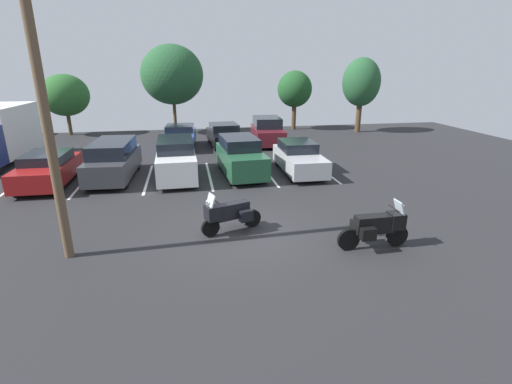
# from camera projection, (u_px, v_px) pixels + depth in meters

# --- Properties ---
(ground) EXTENTS (44.00, 44.00, 0.10)m
(ground) POSITION_uv_depth(u_px,v_px,m) (240.00, 235.00, 12.47)
(ground) COLOR #262628
(motorcycle_touring) EXTENTS (2.08, 1.14, 1.43)m
(motorcycle_touring) POSITION_uv_depth(u_px,v_px,m) (229.00, 213.00, 12.40)
(motorcycle_touring) COLOR black
(motorcycle_touring) RESTS_ON ground
(motorcycle_second) EXTENTS (2.26, 0.92, 1.47)m
(motorcycle_second) POSITION_uv_depth(u_px,v_px,m) (377.00, 226.00, 11.32)
(motorcycle_second) COLOR black
(motorcycle_second) RESTS_ON ground
(parking_stripes) EXTENTS (15.00, 5.15, 0.01)m
(parking_stripes) POSITION_uv_depth(u_px,v_px,m) (179.00, 177.00, 18.76)
(parking_stripes) COLOR silver
(parking_stripes) RESTS_ON ground
(car_red) EXTENTS (1.99, 4.44, 1.47)m
(car_red) POSITION_uv_depth(u_px,v_px,m) (48.00, 169.00, 17.35)
(car_red) COLOR maroon
(car_red) RESTS_ON ground
(car_charcoal) EXTENTS (2.10, 4.98, 1.83)m
(car_charcoal) POSITION_uv_depth(u_px,v_px,m) (113.00, 160.00, 18.27)
(car_charcoal) COLOR #38383D
(car_charcoal) RESTS_ON ground
(car_white) EXTENTS (1.90, 4.82, 1.90)m
(car_white) POSITION_uv_depth(u_px,v_px,m) (176.00, 159.00, 18.41)
(car_white) COLOR white
(car_white) RESTS_ON ground
(car_green) EXTENTS (2.12, 4.54, 1.88)m
(car_green) POSITION_uv_depth(u_px,v_px,m) (241.00, 157.00, 18.88)
(car_green) COLOR #235638
(car_green) RESTS_ON ground
(car_silver) EXTENTS (1.84, 4.59, 1.56)m
(car_silver) POSITION_uv_depth(u_px,v_px,m) (299.00, 158.00, 19.37)
(car_silver) COLOR #B7B7BC
(car_silver) RESTS_ON ground
(car_far_blue) EXTENTS (2.22, 4.38, 1.48)m
(car_far_blue) POSITION_uv_depth(u_px,v_px,m) (180.00, 137.00, 25.12)
(car_far_blue) COLOR #2D519E
(car_far_blue) RESTS_ON ground
(car_far_black) EXTENTS (2.22, 4.41, 1.49)m
(car_far_black) POSITION_uv_depth(u_px,v_px,m) (224.00, 135.00, 25.79)
(car_far_black) COLOR black
(car_far_black) RESTS_ON ground
(car_far_maroon) EXTENTS (2.17, 4.48, 1.85)m
(car_far_maroon) POSITION_uv_depth(u_px,v_px,m) (267.00, 131.00, 26.22)
(car_far_maroon) COLOR maroon
(car_far_maroon) RESTS_ON ground
(utility_pole) EXTENTS (0.55, 1.78, 9.22)m
(utility_pole) POSITION_uv_depth(u_px,v_px,m) (40.00, 86.00, 9.49)
(utility_pole) COLOR brown
(utility_pole) RESTS_ON ground
(tree_right) EXTENTS (2.86, 2.86, 4.83)m
(tree_right) POSITION_uv_depth(u_px,v_px,m) (295.00, 89.00, 31.61)
(tree_right) COLOR #4C3823
(tree_right) RESTS_ON ground
(tree_far_right) EXTENTS (3.56, 3.56, 4.63)m
(tree_far_right) POSITION_uv_depth(u_px,v_px,m) (65.00, 95.00, 29.09)
(tree_far_right) COLOR #4C3823
(tree_far_right) RESTS_ON ground
(tree_center) EXTENTS (2.98, 2.98, 5.85)m
(tree_center) POSITION_uv_depth(u_px,v_px,m) (361.00, 82.00, 30.11)
(tree_center) COLOR #4C3823
(tree_center) RESTS_ON ground
(tree_center_right) EXTENTS (4.76, 4.76, 6.79)m
(tree_center_right) POSITION_uv_depth(u_px,v_px,m) (172.00, 75.00, 29.22)
(tree_center_right) COLOR #4C3823
(tree_center_right) RESTS_ON ground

